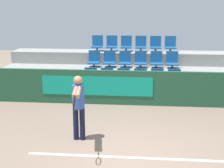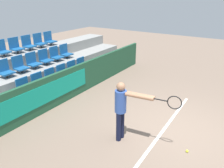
{
  "view_description": "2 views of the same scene",
  "coord_description": "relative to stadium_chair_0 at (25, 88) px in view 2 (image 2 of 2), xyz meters",
  "views": [
    {
      "loc": [
        0.24,
        -5.81,
        3.26
      ],
      "look_at": [
        -0.47,
        2.13,
        1.16
      ],
      "focal_mm": 50.0,
      "sensor_mm": 36.0,
      "label": 1
    },
    {
      "loc": [
        -5.3,
        -1.27,
        3.54
      ],
      "look_at": [
        0.03,
        2.18,
        0.9
      ],
      "focal_mm": 35.0,
      "sensor_mm": 36.0,
      "label": 2
    }
  ],
  "objects": [
    {
      "name": "ground_plane",
      "position": [
        1.44,
        -4.58,
        -0.72
      ],
      "size": [
        30.0,
        30.0,
        0.0
      ],
      "primitive_type": "plane",
      "color": "#7A6656"
    },
    {
      "name": "court_baseline",
      "position": [
        1.44,
        -4.27,
        -0.71
      ],
      "size": [
        4.33,
        0.08,
        0.01
      ],
      "color": "white",
      "rests_on": "ground"
    },
    {
      "name": "barrier_wall",
      "position": [
        1.41,
        -0.67,
        -0.15
      ],
      "size": [
        9.94,
        0.14,
        1.14
      ],
      "color": "#1E4C33",
      "rests_on": "ground"
    },
    {
      "name": "bleacher_tier_front",
      "position": [
        1.44,
        -0.12,
        -0.49
      ],
      "size": [
        9.54,
        0.93,
        0.46
      ],
      "color": "gray",
      "rests_on": "ground"
    },
    {
      "name": "bleacher_tier_middle",
      "position": [
        1.44,
        0.81,
        -0.26
      ],
      "size": [
        9.54,
        0.93,
        0.92
      ],
      "color": "gray",
      "rests_on": "ground"
    },
    {
      "name": "bleacher_tier_back",
      "position": [
        1.44,
        1.74,
        -0.03
      ],
      "size": [
        9.54,
        0.93,
        1.38
      ],
      "color": "gray",
      "rests_on": "ground"
    },
    {
      "name": "stadium_chair_0",
      "position": [
        0.0,
        0.0,
        0.0
      ],
      "size": [
        0.43,
        0.39,
        0.6
      ],
      "color": "#333333",
      "rests_on": "bleacher_tier_front"
    },
    {
      "name": "stadium_chair_1",
      "position": [
        0.57,
        0.0,
        0.0
      ],
      "size": [
        0.43,
        0.39,
        0.6
      ],
      "color": "#333333",
      "rests_on": "bleacher_tier_front"
    },
    {
      "name": "stadium_chair_2",
      "position": [
        1.15,
        0.0,
        0.0
      ],
      "size": [
        0.43,
        0.39,
        0.6
      ],
      "color": "#333333",
      "rests_on": "bleacher_tier_front"
    },
    {
      "name": "stadium_chair_3",
      "position": [
        1.72,
        0.0,
        0.0
      ],
      "size": [
        0.43,
        0.39,
        0.6
      ],
      "color": "#333333",
      "rests_on": "bleacher_tier_front"
    },
    {
      "name": "stadium_chair_4",
      "position": [
        2.3,
        0.0,
        0.0
      ],
      "size": [
        0.43,
        0.39,
        0.6
      ],
      "color": "#333333",
      "rests_on": "bleacher_tier_front"
    },
    {
      "name": "stadium_chair_5",
      "position": [
        2.87,
        0.0,
        0.0
      ],
      "size": [
        0.43,
        0.39,
        0.6
      ],
      "color": "#333333",
      "rests_on": "bleacher_tier_front"
    },
    {
      "name": "stadium_chair_6",
      "position": [
        0.0,
        0.93,
        0.46
      ],
      "size": [
        0.43,
        0.39,
        0.6
      ],
      "color": "#333333",
      "rests_on": "bleacher_tier_middle"
    },
    {
      "name": "stadium_chair_7",
      "position": [
        0.57,
        0.93,
        0.46
      ],
      "size": [
        0.43,
        0.39,
        0.6
      ],
      "color": "#333333",
      "rests_on": "bleacher_tier_middle"
    },
    {
      "name": "stadium_chair_8",
      "position": [
        1.15,
        0.93,
        0.46
      ],
      "size": [
        0.43,
        0.39,
        0.6
      ],
      "color": "#333333",
      "rests_on": "bleacher_tier_middle"
    },
    {
      "name": "stadium_chair_9",
      "position": [
        1.72,
        0.93,
        0.46
      ],
      "size": [
        0.43,
        0.39,
        0.6
      ],
      "color": "#333333",
      "rests_on": "bleacher_tier_middle"
    },
    {
      "name": "stadium_chair_10",
      "position": [
        2.3,
        0.93,
        0.46
      ],
      "size": [
        0.43,
        0.39,
        0.6
      ],
      "color": "#333333",
      "rests_on": "bleacher_tier_middle"
    },
    {
      "name": "stadium_chair_11",
      "position": [
        2.87,
        0.93,
        0.46
      ],
      "size": [
        0.43,
        0.39,
        0.6
      ],
      "color": "#333333",
      "rests_on": "bleacher_tier_middle"
    },
    {
      "name": "stadium_chair_13",
      "position": [
        0.57,
        1.87,
        0.92
      ],
      "size": [
        0.43,
        0.39,
        0.6
      ],
      "color": "#333333",
      "rests_on": "bleacher_tier_back"
    },
    {
      "name": "stadium_chair_14",
      "position": [
        1.15,
        1.87,
        0.92
      ],
      "size": [
        0.43,
        0.39,
        0.6
      ],
      "color": "#333333",
      "rests_on": "bleacher_tier_back"
    },
    {
      "name": "stadium_chair_15",
      "position": [
        1.72,
        1.87,
        0.92
      ],
      "size": [
        0.43,
        0.39,
        0.6
      ],
      "color": "#333333",
      "rests_on": "bleacher_tier_back"
    },
    {
      "name": "stadium_chair_16",
      "position": [
        2.3,
        1.87,
        0.92
      ],
      "size": [
        0.43,
        0.39,
        0.6
      ],
      "color": "#333333",
      "rests_on": "bleacher_tier_back"
    },
    {
      "name": "stadium_chair_17",
      "position": [
        2.87,
        1.87,
        0.92
      ],
      "size": [
        0.43,
        0.39,
        0.6
      ],
      "color": "#333333",
      "rests_on": "bleacher_tier_back"
    },
    {
      "name": "tennis_player",
      "position": [
        0.27,
        -3.53,
        0.26
      ],
      "size": [
        0.35,
        1.57,
        1.6
      ],
      "rotation": [
        0.0,
        0.0,
        0.13
      ],
      "color": "black",
      "rests_on": "ground"
    },
    {
      "name": "tennis_ball",
      "position": [
        0.67,
        -5.08,
        -0.68
      ],
      "size": [
        0.07,
        0.07,
        0.07
      ],
      "color": "#CCDB33",
      "rests_on": "ground"
    }
  ]
}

